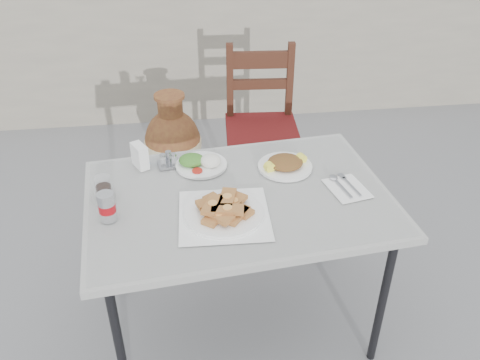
{
  "coord_description": "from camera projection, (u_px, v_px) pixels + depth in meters",
  "views": [
    {
      "loc": [
        -0.17,
        -1.88,
        2.1
      ],
      "look_at": [
        0.08,
        0.0,
        0.86
      ],
      "focal_mm": 38.0,
      "sensor_mm": 36.0,
      "label": 1
    }
  ],
  "objects": [
    {
      "name": "pide_plate",
      "position": [
        224.0,
        209.0,
        2.11
      ],
      "size": [
        0.39,
        0.39,
        0.08
      ],
      "rotation": [
        0.0,
        0.0,
        -0.04
      ],
      "color": "white",
      "rests_on": "cafe_table"
    },
    {
      "name": "back_wall",
      "position": [
        195.0,
        52.0,
        4.48
      ],
      "size": [
        6.0,
        0.25,
        1.2
      ],
      "primitive_type": "cube",
      "color": "#9D9583",
      "rests_on": "ground"
    },
    {
      "name": "terracotta_urn",
      "position": [
        173.0,
        144.0,
        3.64
      ],
      "size": [
        0.41,
        0.41,
        0.71
      ],
      "color": "brown",
      "rests_on": "ground"
    },
    {
      "name": "soda_can",
      "position": [
        107.0,
        207.0,
        2.07
      ],
      "size": [
        0.07,
        0.07,
        0.13
      ],
      "color": "silver",
      "rests_on": "cafe_table"
    },
    {
      "name": "cutlery_napkin",
      "position": [
        345.0,
        186.0,
        2.3
      ],
      "size": [
        0.2,
        0.23,
        0.02
      ],
      "rotation": [
        0.0,
        0.0,
        0.21
      ],
      "color": "white",
      "rests_on": "cafe_table"
    },
    {
      "name": "cola_glass",
      "position": [
        104.0,
        189.0,
        2.21
      ],
      "size": [
        0.07,
        0.07,
        0.11
      ],
      "color": "white",
      "rests_on": "cafe_table"
    },
    {
      "name": "condiment_caddy",
      "position": [
        169.0,
        161.0,
        2.45
      ],
      "size": [
        0.12,
        0.1,
        0.08
      ],
      "rotation": [
        0.0,
        0.0,
        0.2
      ],
      "color": "#ADAEB4",
      "rests_on": "cafe_table"
    },
    {
      "name": "napkin_holder",
      "position": [
        140.0,
        156.0,
        2.42
      ],
      "size": [
        0.09,
        0.11,
        0.12
      ],
      "rotation": [
        0.0,
        0.0,
        0.48
      ],
      "color": "white",
      "rests_on": "cafe_table"
    },
    {
      "name": "salad_rice_plate",
      "position": [
        201.0,
        162.0,
        2.44
      ],
      "size": [
        0.25,
        0.25,
        0.06
      ],
      "color": "white",
      "rests_on": "cafe_table"
    },
    {
      "name": "salad_chopped_plate",
      "position": [
        285.0,
        164.0,
        2.43
      ],
      "size": [
        0.26,
        0.26,
        0.06
      ],
      "color": "white",
      "rests_on": "cafe_table"
    },
    {
      "name": "ground",
      "position": [
        226.0,
        315.0,
        2.73
      ],
      "size": [
        80.0,
        80.0,
        0.0
      ],
      "primitive_type": "plane",
      "color": "slate",
      "rests_on": "ground"
    },
    {
      "name": "cafe_table",
      "position": [
        239.0,
        206.0,
        2.28
      ],
      "size": [
        1.42,
        1.03,
        0.82
      ],
      "rotation": [
        0.0,
        0.0,
        0.1
      ],
      "color": "black",
      "rests_on": "ground"
    },
    {
      "name": "chair",
      "position": [
        261.0,
        126.0,
        3.4
      ],
      "size": [
        0.5,
        0.5,
        1.06
      ],
      "rotation": [
        0.0,
        0.0,
        -0.07
      ],
      "color": "#37180F",
      "rests_on": "ground"
    }
  ]
}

